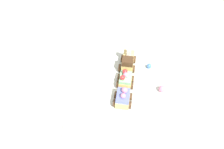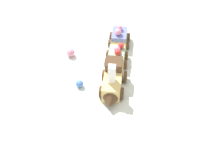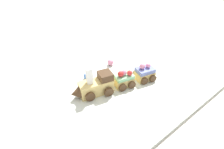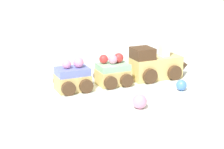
% 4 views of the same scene
% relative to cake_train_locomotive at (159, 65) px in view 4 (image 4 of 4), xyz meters
% --- Properties ---
extents(ground_plane, '(10.00, 10.00, 0.00)m').
position_rel_cake_train_locomotive_xyz_m(ground_plane, '(-0.07, 0.04, -0.04)').
color(ground_plane, beige).
extents(display_board, '(0.80, 0.42, 0.01)m').
position_rel_cake_train_locomotive_xyz_m(display_board, '(-0.07, 0.04, -0.03)').
color(display_board, silver).
rests_on(display_board, ground_plane).
extents(cake_train_locomotive, '(0.14, 0.08, 0.10)m').
position_rel_cake_train_locomotive_xyz_m(cake_train_locomotive, '(0.00, 0.00, 0.00)').
color(cake_train_locomotive, '#E5C675').
rests_on(cake_train_locomotive, display_board).
extents(cake_car_mint, '(0.08, 0.08, 0.06)m').
position_rel_cake_train_locomotive_xyz_m(cake_car_mint, '(-0.11, 0.03, -0.00)').
color(cake_car_mint, '#E5C675').
rests_on(cake_car_mint, display_board).
extents(cake_car_blueberry, '(0.08, 0.08, 0.07)m').
position_rel_cake_train_locomotive_xyz_m(cake_car_blueberry, '(-0.19, 0.05, -0.01)').
color(cake_car_blueberry, '#E5C675').
rests_on(cake_car_blueberry, display_board).
extents(gumball_pink, '(0.03, 0.03, 0.03)m').
position_rel_cake_train_locomotive_xyz_m(gumball_pink, '(-0.15, -0.11, -0.02)').
color(gumball_pink, pink).
rests_on(gumball_pink, display_board).
extents(gumball_blue, '(0.02, 0.02, 0.02)m').
position_rel_cake_train_locomotive_xyz_m(gumball_blue, '(-0.02, -0.09, -0.02)').
color(gumball_blue, '#4C84E0').
rests_on(gumball_blue, display_board).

